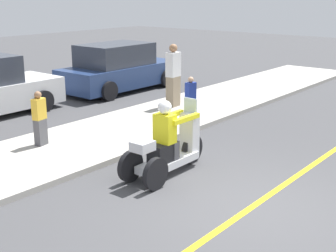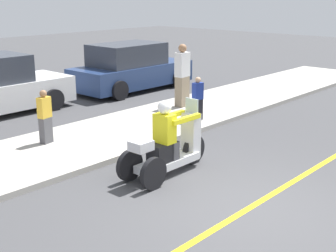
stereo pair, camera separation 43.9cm
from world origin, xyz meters
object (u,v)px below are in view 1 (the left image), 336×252
at_px(motorcycle_trike, 168,148).
at_px(spectator_by_tree, 191,99).
at_px(spectator_far_back, 173,77).
at_px(spectator_with_child, 40,119).
at_px(parked_car_lot_left, 119,69).

xyz_separation_m(motorcycle_trike, spectator_by_tree, (3.13, 1.79, 0.14)).
bearing_deg(spectator_by_tree, spectator_far_back, 55.28).
height_order(spectator_by_tree, spectator_with_child, spectator_with_child).
height_order(spectator_far_back, parked_car_lot_left, spectator_far_back).
bearing_deg(spectator_by_tree, spectator_with_child, 161.25).
xyz_separation_m(motorcycle_trike, parked_car_lot_left, (5.08, 6.38, 0.24)).
xyz_separation_m(motorcycle_trike, spectator_with_child, (-0.67, 3.08, 0.17)).
bearing_deg(parked_car_lot_left, spectator_by_tree, -112.95).
relative_size(motorcycle_trike, spectator_with_child, 1.74).
distance_m(motorcycle_trike, spectator_by_tree, 3.61).
distance_m(spectator_with_child, parked_car_lot_left, 6.62).
bearing_deg(spectator_far_back, spectator_with_child, -179.90).
bearing_deg(spectator_by_tree, parked_car_lot_left, 67.05).
bearing_deg(spectator_with_child, spectator_far_back, 0.10).
xyz_separation_m(spectator_by_tree, parked_car_lot_left, (1.94, 4.59, 0.10)).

